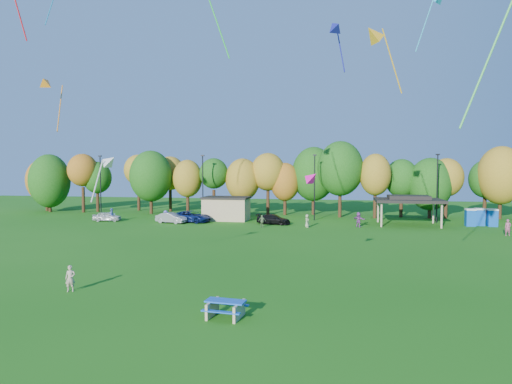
% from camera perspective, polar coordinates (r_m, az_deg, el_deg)
% --- Properties ---
extents(ground, '(160.00, 160.00, 0.00)m').
position_cam_1_polar(ground, '(24.85, -2.78, -14.21)').
color(ground, '#19600F').
rests_on(ground, ground).
extents(tree_line, '(93.57, 10.55, 11.15)m').
position_cam_1_polar(tree_line, '(68.91, 5.07, 1.93)').
color(tree_line, black).
rests_on(tree_line, ground).
extents(lamp_posts, '(64.50, 0.25, 9.09)m').
position_cam_1_polar(lamp_posts, '(63.22, 7.33, 0.89)').
color(lamp_posts, black).
rests_on(lamp_posts, ground).
extents(utility_building, '(6.30, 4.30, 3.25)m').
position_cam_1_polar(utility_building, '(63.27, -3.72, -2.05)').
color(utility_building, tan).
rests_on(utility_building, ground).
extents(pavilion, '(8.20, 6.20, 3.77)m').
position_cam_1_polar(pavilion, '(60.83, 18.52, -0.92)').
color(pavilion, tan).
rests_on(pavilion, ground).
extents(porta_potties, '(3.75, 1.97, 2.18)m').
position_cam_1_polar(porta_potties, '(63.47, 26.26, -2.85)').
color(porta_potties, '#0D49A9').
rests_on(porta_potties, ground).
extents(picnic_table, '(2.12, 1.82, 0.85)m').
position_cam_1_polar(picnic_table, '(23.21, -3.82, -14.21)').
color(picnic_table, tan).
rests_on(picnic_table, ground).
extents(kite_flyer, '(0.67, 0.57, 1.57)m').
position_cam_1_polar(kite_flyer, '(29.71, -22.19, -9.97)').
color(kite_flyer, tan).
rests_on(kite_flyer, ground).
extents(car_a, '(3.97, 2.26, 1.27)m').
position_cam_1_polar(car_a, '(65.26, -18.13, -2.93)').
color(car_a, silver).
rests_on(car_a, ground).
extents(car_b, '(4.41, 2.44, 1.38)m').
position_cam_1_polar(car_b, '(60.91, -10.56, -3.20)').
color(car_b, gray).
rests_on(car_b, ground).
extents(car_c, '(5.96, 3.91, 1.52)m').
position_cam_1_polar(car_c, '(61.50, -8.08, -3.05)').
color(car_c, navy).
rests_on(car_c, ground).
extents(car_d, '(4.68, 2.66, 1.28)m').
position_cam_1_polar(car_d, '(58.78, 2.20, -3.43)').
color(car_d, black).
rests_on(car_d, ground).
extents(far_person_0, '(0.67, 0.46, 1.78)m').
position_cam_1_polar(far_person_0, '(55.98, 28.97, -3.91)').
color(far_person_0, '#A04B68').
rests_on(far_person_0, ground).
extents(far_person_1, '(1.64, 1.54, 1.84)m').
position_cam_1_polar(far_person_1, '(57.48, 12.70, -3.38)').
color(far_person_1, purple).
rests_on(far_person_1, ground).
extents(far_person_2, '(0.91, 1.20, 1.65)m').
position_cam_1_polar(far_person_2, '(61.27, -11.24, -3.05)').
color(far_person_2, '#6157C1').
rests_on(far_person_2, ground).
extents(far_person_3, '(0.59, 0.83, 1.60)m').
position_cam_1_polar(far_person_3, '(56.01, 6.41, -3.62)').
color(far_person_3, '#8D9B6A').
rests_on(far_person_3, ground).
extents(far_person_4, '(1.07, 1.10, 1.79)m').
position_cam_1_polar(far_person_4, '(64.77, -17.55, -2.74)').
color(far_person_4, '#546CBA').
rests_on(far_person_4, ground).
extents(far_person_5, '(0.93, 0.42, 1.56)m').
position_cam_1_polar(far_person_5, '(55.61, 0.76, -3.67)').
color(far_person_5, '#638250').
rests_on(far_person_5, ground).
extents(kite_0, '(1.41, 1.31, 1.14)m').
position_cam_1_polar(kite_0, '(28.86, 7.04, 1.81)').
color(kite_0, '#E40C8F').
extents(kite_7, '(1.86, 2.71, 4.49)m').
position_cam_1_polar(kite_7, '(40.83, 9.77, 19.64)').
color(kite_7, navy).
extents(kite_8, '(1.55, 3.25, 5.42)m').
position_cam_1_polar(kite_8, '(48.43, -24.68, 12.27)').
color(kite_8, orange).
extents(kite_14, '(3.37, 2.12, 5.58)m').
position_cam_1_polar(kite_14, '(37.99, 14.49, 18.51)').
color(kite_14, orange).
extents(kite_15, '(2.13, 1.14, 3.40)m').
position_cam_1_polar(kite_15, '(31.99, -17.83, 3.61)').
color(kite_15, silver).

